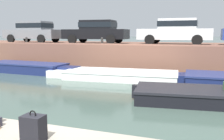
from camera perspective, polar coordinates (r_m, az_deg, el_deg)
The scene contains 12 objects.
ground_plane at distance 8.99m, azimuth 5.00°, elevation -6.56°, with size 400.00×400.00×0.00m, color #42564C.
far_quay_wall at distance 16.96m, azimuth 11.91°, elevation 3.14°, with size 60.00×6.00×1.64m, color brown.
far_wall_coping at distance 14.06m, azimuth 10.53°, elevation 5.65°, with size 60.00×0.24×0.08m, color #925F4C.
boat_moored_west_navy at distance 15.65m, azimuth -18.30°, elevation 0.51°, with size 6.05×1.98×0.58m.
boat_moored_central_white at distance 12.66m, azimuth 0.75°, elevation -1.14°, with size 6.80×2.36×0.45m.
motorboat_passing at distance 8.92m, azimuth 21.82°, elevation -5.65°, with size 5.61×2.35×0.96m.
car_leftmost_grey at distance 19.52m, azimuth -17.41°, elevation 8.50°, with size 4.37×2.03×1.54m.
car_left_inner_black at distance 17.05m, azimuth -3.52°, elevation 8.94°, with size 4.37×2.04×1.54m.
car_centre_white at distance 15.80m, azimuth 14.40°, elevation 8.74°, with size 4.38×2.09×1.54m.
mooring_bollard_west at distance 17.76m, azimuth -18.96°, elevation 6.52°, with size 0.15×0.15×0.45m.
mooring_bollard_mid at distance 15.05m, azimuth -2.29°, elevation 6.71°, with size 0.15×0.15×0.45m.
backpack_on_ledge at distance 3.40m, azimuth -17.38°, elevation -12.64°, with size 0.28×0.24×0.41m.
Camera 1 is at (2.09, -3.10, 2.31)m, focal length 40.00 mm.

